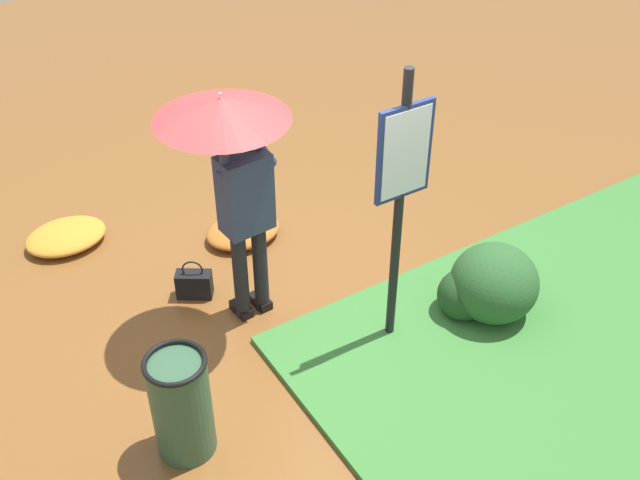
{
  "coord_description": "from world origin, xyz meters",
  "views": [
    {
      "loc": [
        2.07,
        4.08,
        4.24
      ],
      "look_at": [
        -0.34,
        0.23,
        0.85
      ],
      "focal_mm": 42.23,
      "sensor_mm": 36.0,
      "label": 1
    }
  ],
  "objects": [
    {
      "name": "ground_plane",
      "position": [
        0.0,
        0.0,
        0.0
      ],
      "size": [
        18.0,
        18.0,
        0.0
      ],
      "primitive_type": "plane",
      "color": "brown"
    },
    {
      "name": "person_with_umbrella",
      "position": [
        0.14,
        -0.17,
        1.55
      ],
      "size": [
        0.96,
        0.96,
        2.04
      ],
      "color": "black",
      "rests_on": "ground_plane"
    },
    {
      "name": "info_sign_post",
      "position": [
        -0.73,
        0.66,
        1.44
      ],
      "size": [
        0.44,
        0.07,
        2.3
      ],
      "color": "black",
      "rests_on": "ground_plane"
    },
    {
      "name": "handbag",
      "position": [
        0.39,
        -0.63,
        0.13
      ],
      "size": [
        0.33,
        0.28,
        0.37
      ],
      "color": "black",
      "rests_on": "ground_plane"
    },
    {
      "name": "trash_bin",
      "position": [
        1.09,
        0.8,
        0.42
      ],
      "size": [
        0.42,
        0.42,
        0.83
      ],
      "color": "#2D5138",
      "rests_on": "ground_plane"
    },
    {
      "name": "shrub_cluster",
      "position": [
        -1.56,
        0.86,
        0.3
      ],
      "size": [
        0.79,
        0.72,
        0.65
      ],
      "color": "#285628",
      "rests_on": "ground_plane"
    },
    {
      "name": "leaf_pile_near_person",
      "position": [
        1.09,
        -1.94,
        0.08
      ],
      "size": [
        0.74,
        0.59,
        0.16
      ],
      "color": "#C68428",
      "rests_on": "ground_plane"
    },
    {
      "name": "leaf_pile_by_bench",
      "position": [
        -0.35,
        -1.15,
        0.08
      ],
      "size": [
        0.71,
        0.57,
        0.16
      ],
      "color": "#A86023",
      "rests_on": "ground_plane"
    }
  ]
}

